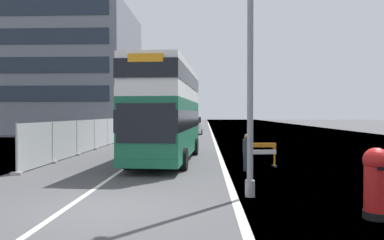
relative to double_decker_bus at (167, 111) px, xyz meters
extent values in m
cube|color=#424244|center=(-0.63, -9.52, -2.67)|extent=(140.00, 280.00, 0.10)
cube|color=#B2AFA8|center=(2.86, -9.52, -2.63)|extent=(0.24, 196.00, 0.01)
cube|color=silver|center=(-1.64, -9.52, -2.63)|extent=(0.16, 168.00, 0.01)
cube|color=#196042|center=(0.00, 0.01, -0.87)|extent=(3.10, 10.29, 2.81)
cube|color=white|center=(0.00, 0.01, 0.73)|extent=(3.10, 10.29, 0.40)
cube|color=white|center=(0.00, 0.01, 1.62)|extent=(3.07, 10.18, 1.38)
cube|color=black|center=(0.00, 0.01, -0.45)|extent=(3.13, 10.39, 0.90)
cube|color=black|center=(0.00, 0.01, 1.62)|extent=(3.12, 10.34, 0.76)
cube|color=black|center=(-0.29, -5.08, -0.52)|extent=(2.32, 0.19, 1.54)
cube|color=orange|center=(-0.29, -5.08, 2.00)|extent=(1.39, 0.14, 0.32)
cube|color=#196042|center=(0.00, 0.01, -2.09)|extent=(3.13, 10.39, 0.36)
cylinder|color=black|center=(-1.44, -3.06, -2.12)|extent=(0.36, 1.02, 1.00)
cylinder|color=black|center=(1.08, -3.21, -2.12)|extent=(0.36, 1.02, 1.00)
cylinder|color=black|center=(-1.10, 2.87, -2.12)|extent=(0.36, 1.02, 1.00)
cylinder|color=black|center=(1.42, 2.72, -2.12)|extent=(0.36, 1.02, 1.00)
cylinder|color=gray|center=(3.33, -8.15, 1.76)|extent=(0.18, 0.18, 8.77)
cylinder|color=gray|center=(3.33, -8.15, -2.37)|extent=(0.29, 0.29, 0.50)
cylinder|color=black|center=(6.03, -10.29, -2.53)|extent=(0.59, 0.59, 0.18)
cylinder|color=red|center=(6.03, -10.29, -1.85)|extent=(0.55, 0.55, 1.19)
sphere|color=red|center=(6.03, -10.29, -1.25)|extent=(0.62, 0.62, 0.62)
cube|color=black|center=(6.03, -10.57, -1.39)|extent=(0.22, 0.03, 0.07)
cube|color=orange|center=(4.56, -2.12, -1.61)|extent=(1.47, 0.22, 0.20)
cube|color=white|center=(4.56, -2.12, -1.93)|extent=(1.47, 0.22, 0.20)
cube|color=orange|center=(3.90, -2.19, -2.12)|extent=(0.08, 0.08, 1.02)
cube|color=black|center=(3.90, -2.19, -2.58)|extent=(0.18, 0.45, 0.08)
cube|color=orange|center=(5.22, -2.06, -2.12)|extent=(0.08, 0.08, 1.02)
cube|color=black|center=(5.22, -2.06, -2.58)|extent=(0.18, 0.45, 0.08)
cube|color=#A8AAAD|center=(-5.60, -2.98, -1.56)|extent=(0.04, 3.26, 2.02)
cube|color=#A8AAAD|center=(-5.60, 0.42, -1.56)|extent=(0.04, 3.26, 2.02)
cube|color=#A8AAAD|center=(-5.60, 3.82, -1.56)|extent=(0.04, 3.26, 2.02)
cube|color=#A8AAAD|center=(-5.60, 7.22, -1.56)|extent=(0.04, 3.26, 2.02)
cube|color=#A8AAAD|center=(-5.60, 10.62, -1.56)|extent=(0.04, 3.26, 2.02)
cube|color=#A8AAAD|center=(-5.60, 14.02, -1.56)|extent=(0.04, 3.26, 2.02)
cylinder|color=#939699|center=(-5.60, -4.68, -1.56)|extent=(0.06, 0.06, 2.12)
cube|color=gray|center=(-5.60, -4.68, -2.56)|extent=(0.44, 0.20, 0.12)
cylinder|color=#939699|center=(-5.60, -1.28, -1.56)|extent=(0.06, 0.06, 2.12)
cube|color=gray|center=(-5.60, -1.28, -2.56)|extent=(0.44, 0.20, 0.12)
cylinder|color=#939699|center=(-5.60, 2.12, -1.56)|extent=(0.06, 0.06, 2.12)
cube|color=gray|center=(-5.60, 2.12, -2.56)|extent=(0.44, 0.20, 0.12)
cylinder|color=#939699|center=(-5.60, 5.52, -1.56)|extent=(0.06, 0.06, 2.12)
cube|color=gray|center=(-5.60, 5.52, -2.56)|extent=(0.44, 0.20, 0.12)
cylinder|color=#939699|center=(-5.60, 8.92, -1.56)|extent=(0.06, 0.06, 2.12)
cube|color=gray|center=(-5.60, 8.92, -2.56)|extent=(0.44, 0.20, 0.12)
cylinder|color=#939699|center=(-5.60, 12.32, -1.56)|extent=(0.06, 0.06, 2.12)
cube|color=gray|center=(-5.60, 12.32, -2.56)|extent=(0.44, 0.20, 0.12)
cylinder|color=#939699|center=(-5.60, 15.72, -1.56)|extent=(0.06, 0.06, 2.12)
cube|color=gray|center=(-5.60, 15.72, -2.56)|extent=(0.44, 0.20, 0.12)
cube|color=slate|center=(-0.17, 15.13, -1.76)|extent=(1.73, 4.33, 1.36)
cube|color=black|center=(-0.17, 15.13, -0.76)|extent=(1.59, 2.38, 0.65)
cylinder|color=black|center=(0.69, 16.48, -2.32)|extent=(0.20, 0.60, 0.60)
cylinder|color=black|center=(-1.04, 16.48, -2.32)|extent=(0.20, 0.60, 0.60)
cylinder|color=black|center=(0.69, 13.79, -2.32)|extent=(0.20, 0.60, 0.60)
cylinder|color=black|center=(-1.04, 13.79, -2.32)|extent=(0.20, 0.60, 0.60)
cube|color=silver|center=(0.69, 24.53, -1.86)|extent=(1.76, 4.46, 1.18)
cube|color=black|center=(0.69, 24.53, -0.92)|extent=(1.62, 2.45, 0.70)
cylinder|color=black|center=(1.57, 25.91, -2.32)|extent=(0.20, 0.60, 0.60)
cylinder|color=black|center=(-0.19, 25.91, -2.32)|extent=(0.20, 0.60, 0.60)
cylinder|color=black|center=(1.57, 23.15, -2.32)|extent=(0.20, 0.60, 0.60)
cylinder|color=black|center=(-0.19, 23.15, -2.32)|extent=(0.20, 0.60, 0.60)
cube|color=black|center=(-0.03, 32.06, -1.89)|extent=(1.87, 3.92, 1.11)
cube|color=black|center=(-0.03, 32.06, -0.97)|extent=(1.72, 2.16, 0.73)
cylinder|color=black|center=(0.91, 33.28, -2.32)|extent=(0.20, 0.60, 0.60)
cylinder|color=black|center=(-0.97, 33.28, -2.32)|extent=(0.20, 0.60, 0.60)
cylinder|color=black|center=(0.91, 30.85, -2.32)|extent=(0.20, 0.60, 0.60)
cylinder|color=black|center=(-0.97, 30.85, -2.32)|extent=(0.20, 0.60, 0.60)
cylinder|color=#4C3D2D|center=(-15.54, 29.66, -1.12)|extent=(0.28, 0.28, 3.02)
cylinder|color=#4C3D2D|center=(-15.07, 29.79, -0.22)|extent=(1.06, 0.40, 1.27)
cylinder|color=#4C3D2D|center=(-15.17, 30.30, 0.59)|extent=(0.89, 1.42, 1.73)
cylinder|color=#4C3D2D|center=(-15.80, 29.96, 0.28)|extent=(0.63, 0.71, 1.10)
cylinder|color=#4C3D2D|center=(-16.18, 29.61, -0.36)|extent=(1.35, 0.23, 0.96)
cylinder|color=#4C3D2D|center=(-15.83, 28.87, 0.81)|extent=(0.72, 1.69, 1.50)
cylinder|color=#4C3D2D|center=(-15.39, 29.12, 0.11)|extent=(0.45, 1.20, 0.90)
cylinder|color=#4C3D2D|center=(-11.93, 27.60, -0.53)|extent=(0.34, 0.34, 4.20)
cylinder|color=#4C3D2D|center=(-10.93, 27.83, 1.51)|extent=(2.12, 0.64, 1.36)
cylinder|color=#4C3D2D|center=(-11.67, 28.09, 1.67)|extent=(0.73, 1.17, 1.24)
cylinder|color=#4C3D2D|center=(-12.48, 28.01, 1.85)|extent=(1.24, 0.97, 1.45)
cylinder|color=#4C3D2D|center=(-12.64, 26.93, 1.63)|extent=(1.52, 1.46, 1.32)
cylinder|color=#4C3D2D|center=(-11.82, 27.08, 1.45)|extent=(0.35, 1.13, 0.95)
cylinder|color=#2D3342|center=(3.79, -3.28, -2.22)|extent=(0.29, 0.29, 0.81)
cylinder|color=#333338|center=(3.79, -3.28, -1.53)|extent=(0.34, 0.34, 0.56)
sphere|color=#937056|center=(3.79, -3.28, -1.14)|extent=(0.22, 0.22, 0.22)
cube|color=gray|center=(-22.34, 30.04, 5.62)|extent=(28.47, 15.95, 16.49)
camera|label=1|loc=(2.00, -18.88, -0.14)|focal=33.75mm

